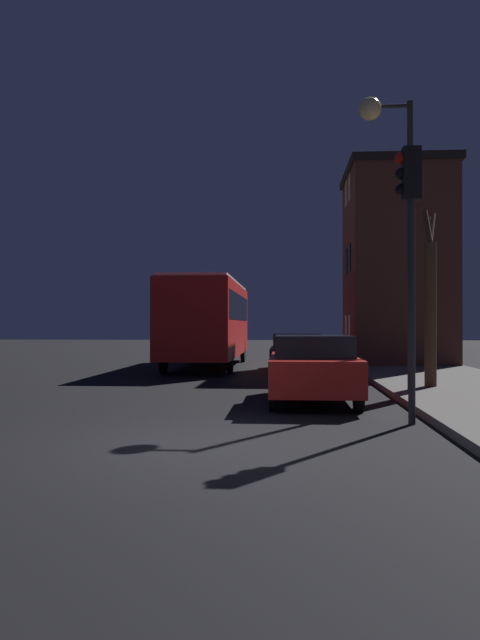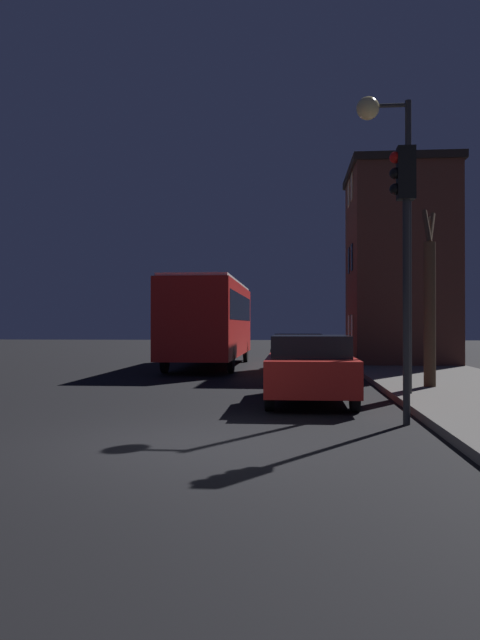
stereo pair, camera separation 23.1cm
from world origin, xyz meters
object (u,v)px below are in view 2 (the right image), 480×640
(traffic_light, at_px, (404,226))
(car_near_lane, at_px, (310,367))
(bare_tree, at_px, (430,302))
(streetlamp, at_px, (387,173))
(bus, at_px, (210,316))
(car_mid_lane, at_px, (298,351))

(traffic_light, bearing_deg, car_near_lane, 118.25)
(bare_tree, xyz_separation_m, car_near_lane, (-3.05, -2.39, -1.51))
(streetlamp, bearing_deg, car_near_lane, -157.46)
(bus, bearing_deg, traffic_light, -69.78)
(streetlamp, height_order, car_mid_lane, streetlamp)
(bare_tree, relative_size, bus, 0.44)
(streetlamp, bearing_deg, bare_tree, 52.14)
(streetlamp, relative_size, car_mid_lane, 1.63)
(streetlamp, relative_size, bare_tree, 1.49)
(bus, bearing_deg, car_near_lane, -71.94)
(traffic_light, relative_size, bare_tree, 1.04)
(car_near_lane, bearing_deg, car_mid_lane, 91.16)
(bare_tree, relative_size, car_mid_lane, 1.10)
(traffic_light, relative_size, car_near_lane, 1.12)
(bus, xyz_separation_m, car_mid_lane, (3.50, -1.95, -1.32))
(car_mid_lane, bearing_deg, bare_tree, -65.09)
(bare_tree, bearing_deg, bus, 127.05)
(bare_tree, distance_m, car_near_lane, 4.15)
(bare_tree, bearing_deg, streetlamp, -127.86)
(streetlamp, bearing_deg, bus, 117.26)
(bare_tree, distance_m, car_mid_lane, 7.84)
(streetlamp, distance_m, bus, 12.30)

